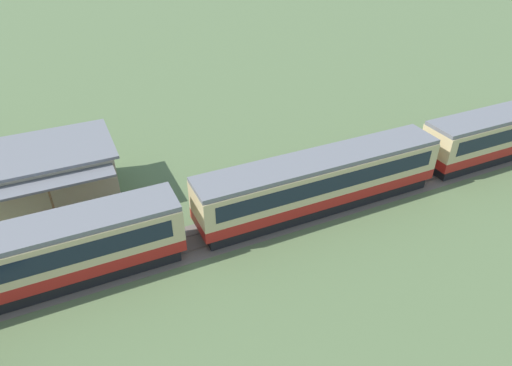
% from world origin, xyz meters
% --- Properties ---
extents(ground_plane, '(600.00, 600.00, 0.00)m').
position_xyz_m(ground_plane, '(0.00, 0.00, 0.00)').
color(ground_plane, '#566B42').
extents(passenger_train, '(75.90, 3.11, 4.09)m').
position_xyz_m(passenger_train, '(-16.48, -0.46, 2.27)').
color(passenger_train, '#AD1E19').
rests_on(passenger_train, ground_plane).
extents(railway_track, '(138.51, 3.60, 0.04)m').
position_xyz_m(railway_track, '(-8.23, -0.46, 0.01)').
color(railway_track, '#665B51').
rests_on(railway_track, ground_plane).
extents(station_building, '(9.33, 7.69, 4.30)m').
position_xyz_m(station_building, '(-24.17, 8.19, 2.18)').
color(station_building, '#BCB293').
rests_on(station_building, ground_plane).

